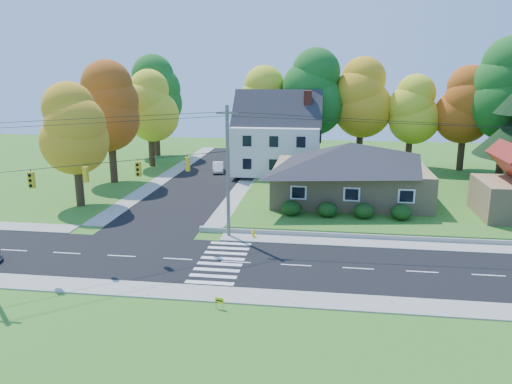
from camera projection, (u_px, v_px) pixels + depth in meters
ground at (236, 262)px, 33.20m from camera, size 120.00×120.00×0.00m
road_main at (236, 262)px, 33.20m from camera, size 90.00×8.00×0.02m
road_cross at (208, 177)px, 59.26m from camera, size 8.00×44.00×0.02m
sidewalk_north at (248, 237)px, 38.00m from camera, size 90.00×2.00×0.08m
sidewalk_south at (221, 294)px, 28.38m from camera, size 90.00×2.00×0.08m
lawn at (395, 191)px, 51.59m from camera, size 30.00×30.00×0.50m
ranch_house at (350, 170)px, 46.73m from camera, size 14.60×10.60×5.40m
colonial_house at (278, 138)px, 59.01m from camera, size 10.40×8.40×9.60m
hedge_row at (346, 210)px, 41.35m from camera, size 10.70×1.70×1.27m
traffic_infrastructure at (237, 182)px, 33.28m from camera, size 38.10×10.66×10.00m
tree_lot_0 at (267, 102)px, 64.16m from camera, size 6.72×6.72×12.51m
tree_lot_1 at (313, 93)px, 62.08m from camera, size 7.84×7.84×14.60m
tree_lot_2 at (362, 98)px, 62.40m from camera, size 7.28×7.28×13.56m
tree_lot_3 at (412, 110)px, 60.95m from camera, size 6.16×6.16×11.47m
tree_lot_4 at (466, 105)px, 59.03m from camera, size 6.72×6.72×12.51m
tree_lot_5 at (509, 89)px, 56.10m from camera, size 8.40×8.40×15.64m
tree_west_0 at (74, 130)px, 45.29m from camera, size 6.16×6.16×11.47m
tree_west_1 at (109, 107)px, 54.72m from camera, size 7.28×7.28×13.56m
tree_west_2 at (150, 106)px, 64.36m from camera, size 6.72×6.72×12.51m
tree_west_3 at (155, 93)px, 72.00m from camera, size 7.84×7.84×14.60m
white_car at (218, 167)px, 61.97m from camera, size 2.02×3.91×1.23m
fire_hydrant at (253, 234)px, 37.90m from camera, size 0.39×0.31×0.69m
yard_sign at (219, 301)px, 26.68m from camera, size 0.50×0.16×0.64m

